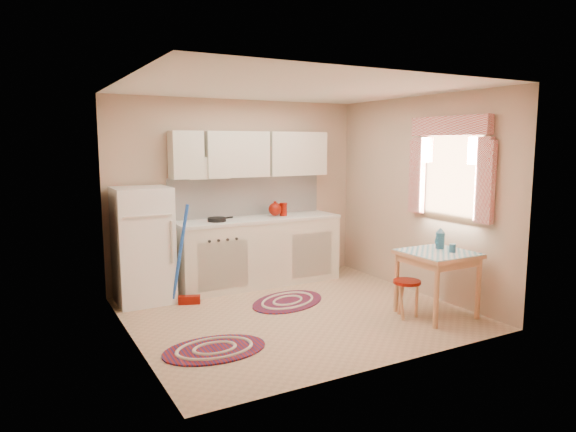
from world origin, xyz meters
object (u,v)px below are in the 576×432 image
object	(u,v)px
fridge	(143,245)
table	(437,284)
base_cabinets	(258,253)
stool	(406,299)

from	to	relation	value
fridge	table	distance (m)	3.46
base_cabinets	stool	size ratio (longest dim) A/B	5.36
stool	table	bearing A→B (deg)	-16.71
table	stool	size ratio (longest dim) A/B	1.71
table	stool	xyz separation A→B (m)	(-0.34, 0.10, -0.15)
fridge	base_cabinets	xyz separation A→B (m)	(1.56, 0.05, -0.26)
fridge	stool	xyz separation A→B (m)	(2.41, -1.97, -0.49)
fridge	base_cabinets	distance (m)	1.58
fridge	base_cabinets	world-z (taller)	fridge
fridge	table	size ratio (longest dim) A/B	1.94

